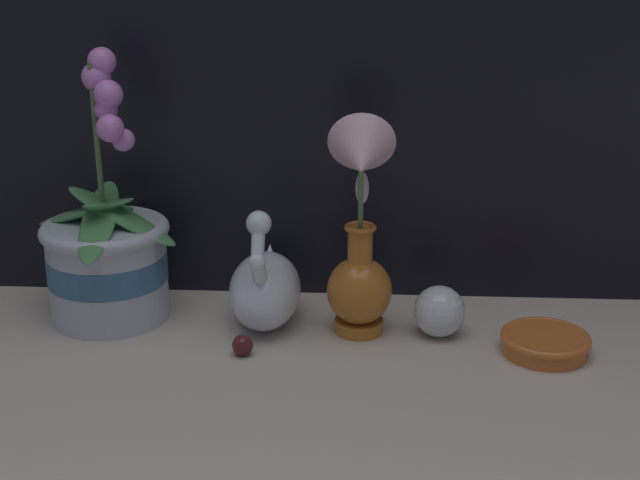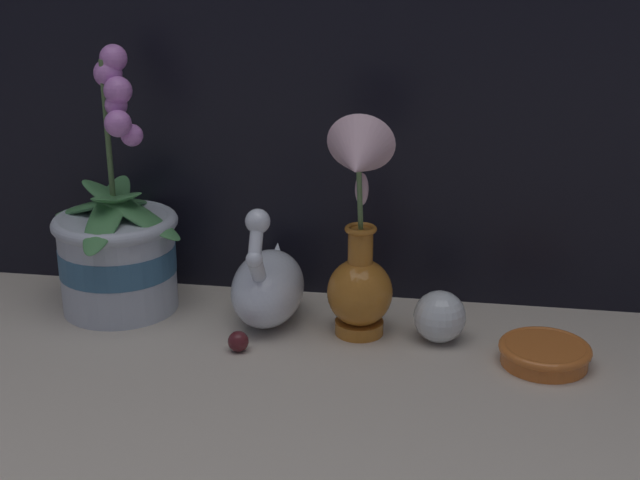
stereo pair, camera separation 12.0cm
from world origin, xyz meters
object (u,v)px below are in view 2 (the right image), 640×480
Objects in this scene: orchid_potted_plant at (117,247)px; swan_figurine at (268,284)px; glass_sphere at (440,317)px; blue_vase at (359,247)px; amber_dish at (545,353)px.

orchid_potted_plant is 2.07× the size of swan_figurine.
swan_figurine reaches higher than glass_sphere.
swan_figurine is 0.16m from blue_vase.
glass_sphere is at bearing 4.06° from blue_vase.
swan_figurine is 1.56× the size of amber_dish.
swan_figurine is (0.23, -0.01, -0.04)m from orchid_potted_plant.
orchid_potted_plant is at bearing 175.51° from glass_sphere.
swan_figurine reaches higher than amber_dish.
amber_dish is (0.14, -0.05, -0.02)m from glass_sphere.
blue_vase is at bearing 170.96° from amber_dish.
orchid_potted_plant is 1.22× the size of blue_vase.
amber_dish is at bearing -7.90° from orchid_potted_plant.
glass_sphere is 0.15m from amber_dish.
orchid_potted_plant is at bearing 172.90° from blue_vase.
glass_sphere is at bearing 161.01° from amber_dish.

